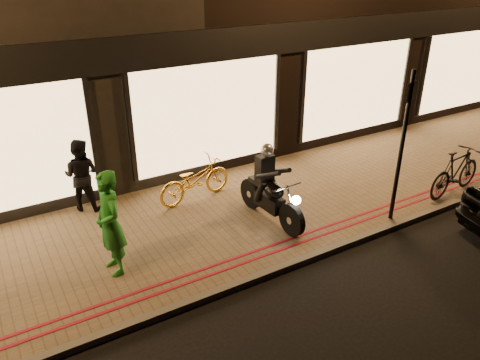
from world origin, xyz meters
name	(u,v)px	position (x,y,z in m)	size (l,w,h in m)	color
ground	(313,262)	(0.00, 0.00, 0.00)	(90.00, 90.00, 0.00)	black
sidewalk	(253,211)	(0.00, 2.00, 0.06)	(50.00, 4.00, 0.12)	brown
kerb_stone	(311,257)	(0.00, 0.05, 0.06)	(50.00, 0.14, 0.12)	#59544C
red_kerb_lines	(295,241)	(0.00, 0.55, 0.12)	(50.00, 0.26, 0.01)	maroon
motorcycle	(270,192)	(0.04, 1.46, 0.73)	(0.60, 1.94, 1.59)	black
sign_post	(403,140)	(2.18, 0.25, 1.80)	(0.34, 0.14, 3.00)	black
bicycle_gold	(195,180)	(-0.86, 3.00, 0.58)	(0.60, 1.73, 0.91)	gold
bicycle_dark	(456,172)	(4.16, 0.32, 0.65)	(0.50, 1.76, 1.06)	black
person_green	(110,224)	(-3.11, 1.38, 1.03)	(0.66, 0.43, 1.81)	#1F7620
person_dark	(81,175)	(-3.00, 3.80, 0.88)	(0.74, 0.58, 1.53)	black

